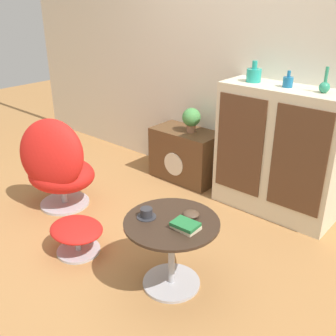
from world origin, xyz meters
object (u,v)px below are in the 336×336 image
(potted_plant, at_px, (191,118))
(bowl, at_px, (191,214))
(tv_console, at_px, (186,155))
(egg_chair, at_px, (57,166))
(teacup, at_px, (146,214))
(book_stack, at_px, (186,226))
(ottoman, at_px, (77,232))
(vase_leftmost, at_px, (254,75))
(sideboard, at_px, (278,152))
(coffee_table, at_px, (172,243))
(vase_inner_left, at_px, (288,81))
(vase_inner_right, at_px, (325,86))

(potted_plant, bearing_deg, bowl, -52.07)
(tv_console, xyz_separation_m, egg_chair, (-0.48, -1.23, 0.15))
(teacup, distance_m, bowl, 0.29)
(egg_chair, bearing_deg, book_stack, -5.09)
(ottoman, distance_m, teacup, 0.72)
(tv_console, height_order, potted_plant, potted_plant)
(vase_leftmost, distance_m, teacup, 1.57)
(sideboard, relative_size, book_stack, 6.78)
(sideboard, relative_size, coffee_table, 1.83)
(vase_leftmost, bearing_deg, vase_inner_left, 0.00)
(sideboard, bearing_deg, book_stack, -86.62)
(tv_console, height_order, teacup, teacup)
(coffee_table, xyz_separation_m, book_stack, (0.12, -0.01, 0.19))
(tv_console, distance_m, vase_inner_right, 1.59)
(sideboard, relative_size, vase_leftmost, 6.45)
(ottoman, distance_m, vase_inner_right, 2.15)
(coffee_table, relative_size, teacup, 4.85)
(sideboard, distance_m, coffee_table, 1.37)
(coffee_table, xyz_separation_m, vase_leftmost, (-0.26, 1.36, 0.85))
(vase_leftmost, bearing_deg, tv_console, 179.89)
(sideboard, relative_size, bowl, 10.70)
(vase_leftmost, bearing_deg, potted_plant, 179.81)
(coffee_table, height_order, book_stack, book_stack)
(tv_console, height_order, vase_inner_right, vase_inner_right)
(ottoman, height_order, bowl, bowl)
(vase_inner_right, distance_m, potted_plant, 1.34)
(vase_leftmost, relative_size, vase_inner_left, 1.34)
(sideboard, height_order, egg_chair, sideboard)
(vase_leftmost, xyz_separation_m, teacup, (0.10, -1.42, -0.66))
(sideboard, distance_m, book_stack, 1.37)
(vase_inner_left, relative_size, book_stack, 0.79)
(book_stack, bearing_deg, teacup, -168.02)
(potted_plant, bearing_deg, coffee_table, -56.39)
(teacup, bearing_deg, ottoman, -168.85)
(tv_console, height_order, book_stack, book_stack)
(coffee_table, height_order, bowl, bowl)
(tv_console, relative_size, ottoman, 1.63)
(vase_inner_right, xyz_separation_m, bowl, (-0.28, -1.23, -0.66))
(vase_inner_right, height_order, teacup, vase_inner_right)
(book_stack, bearing_deg, tv_console, 128.46)
(ottoman, relative_size, bowl, 4.10)
(tv_console, height_order, coffee_table, tv_console)
(egg_chair, bearing_deg, ottoman, -25.43)
(egg_chair, height_order, vase_inner_left, vase_inner_left)
(vase_inner_right, height_order, bowl, vase_inner_right)
(ottoman, xyz_separation_m, potted_plant, (-0.13, 1.55, 0.50))
(ottoman, xyz_separation_m, bowl, (0.83, 0.31, 0.34))
(potted_plant, bearing_deg, teacup, -62.31)
(coffee_table, bearing_deg, ottoman, -166.24)
(tv_console, relative_size, vase_inner_left, 5.39)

